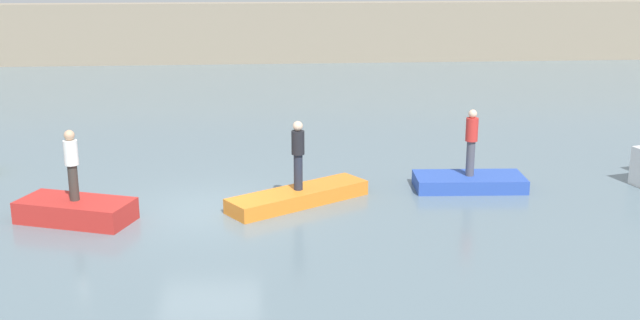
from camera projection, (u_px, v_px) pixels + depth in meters
name	position (u px, v px, depth m)	size (l,w,h in m)	color
ground_plane	(207.00, 211.00, 18.77)	(120.00, 120.00, 0.00)	slate
embankment_wall	(234.00, 33.00, 42.53)	(80.00, 1.20, 3.28)	gray
rowboat_red	(76.00, 211.00, 17.98)	(2.63, 1.19, 0.52)	red
rowboat_orange	(298.00, 197.00, 19.23)	(3.75, 0.96, 0.37)	orange
rowboat_blue	(469.00, 182.00, 20.45)	(2.87, 1.27, 0.36)	#2B4CAD
person_white_shirt	(72.00, 161.00, 17.66)	(0.32, 0.32, 1.67)	#38332D
person_red_shirt	(471.00, 139.00, 20.14)	(0.32, 0.32, 1.78)	#4C4C56
person_dark_shirt	(298.00, 152.00, 18.92)	(0.32, 0.32, 1.74)	#232838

